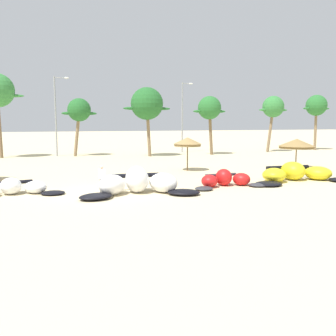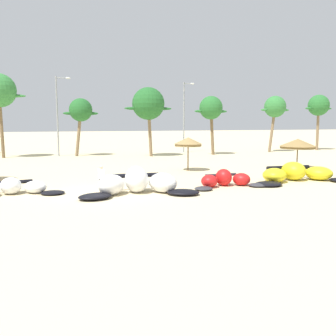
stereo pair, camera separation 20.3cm
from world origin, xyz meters
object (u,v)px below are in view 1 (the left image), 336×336
Objects in this scene: beach_umbrella_middle at (188,142)px; palm_right_of_gap at (273,108)px; palm_center_right at (209,109)px; person_near_kites at (102,179)px; lamppost_west at (57,112)px; palm_center_left at (147,104)px; kite_left at (11,189)px; kite_center at (226,180)px; kite_right_of_center at (296,174)px; kite_left_of_center at (138,183)px; lamppost_west_center at (183,114)px; palm_left_of_gap at (79,111)px; palm_right at (316,106)px; beach_umbrella_near_palms at (297,144)px.

palm_right_of_gap is at bearing 39.90° from beach_umbrella_middle.
palm_right_of_gap is (17.37, 14.52, 3.50)m from beach_umbrella_middle.
beach_umbrella_middle is 0.39× the size of palm_center_right.
lamppost_west reaches higher than person_near_kites.
kite_left is at bearing -122.48° from palm_center_left.
kite_center is 0.64× the size of kite_right_of_center.
kite_center is 22.62m from palm_center_right.
person_near_kites is 0.17× the size of lamppost_west.
palm_center_left is (5.74, 21.39, 5.48)m from kite_left_of_center.
lamppost_west is at bearing 175.72° from palm_right_of_gap.
lamppost_west_center reaches higher than kite_right_of_center.
beach_umbrella_middle is 11.18m from person_near_kites.
person_near_kites is (-7.95, -7.70, -1.59)m from beach_umbrella_middle.
kite_right_of_center is (18.27, -0.41, 0.13)m from kite_left.
lamppost_west_center is at bearing 89.53° from kite_right_of_center.
person_near_kites is 0.24× the size of palm_left_of_gap.
palm_right_of_gap is (23.35, 22.79, 5.32)m from kite_left_of_center.
palm_right is 19.49m from lamppost_west_center.
palm_left_of_gap is at bearing 107.88° from kite_center.
beach_umbrella_middle is at bearing 44.12° from person_near_kites.
kite_left is at bearing -102.77° from palm_left_of_gap.
lamppost_west is at bearing 168.67° from palm_center_right.
lamppost_west is (-17.80, 3.56, -0.45)m from palm_center_right.
palm_right is 0.84× the size of lamppost_west.
palm_center_left is at bearing 74.97° from kite_left_of_center.
beach_umbrella_near_palms is at bearing -54.96° from palm_center_left.
palm_center_right is 0.96× the size of palm_right_of_gap.
beach_umbrella_middle is at bearing -58.30° from lamppost_west.
kite_left is at bearing 178.71° from kite_right_of_center.
person_near_kites is at bearing -159.56° from beach_umbrella_near_palms.
palm_right reaches higher than kite_center.
palm_right_of_gap is at bearing 35.05° from kite_left.
lamppost_west_center is (0.20, 24.37, 4.58)m from kite_right_of_center.
palm_right is at bearing 37.49° from kite_left_of_center.
kite_center is at bearing -137.48° from palm_right.
kite_left_of_center is 11.48m from kite_right_of_center.
palm_center_left is 1.12× the size of palm_center_right.
beach_umbrella_near_palms is 0.46× the size of palm_left_of_gap.
lamppost_west reaches higher than kite_left.
palm_right is at bearing 31.80° from beach_umbrella_middle.
palm_right_of_gap is at bearing 64.03° from beach_umbrella_near_palms.
kite_right_of_center is at bearing -52.41° from beach_umbrella_middle.
kite_right_of_center is at bearing -60.11° from palm_left_of_gap.
kite_left is 0.62× the size of lamppost_west.
kite_right_of_center is 2.56× the size of beach_umbrella_near_palms.
kite_left is 23.88m from lamppost_west.
palm_right is 0.86× the size of lamppost_west_center.
palm_right_of_gap is at bearing 44.30° from kite_left_of_center.
palm_right_of_gap is at bearing -4.28° from lamppost_west.
lamppost_west_center is at bearing 174.71° from palm_right.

